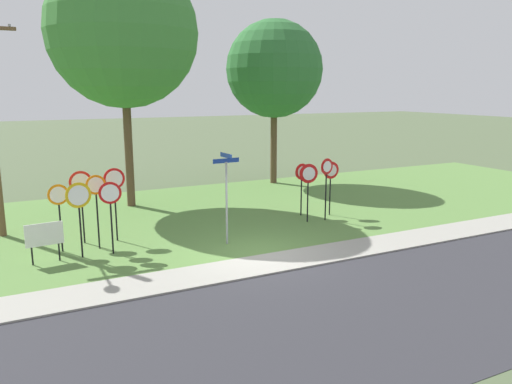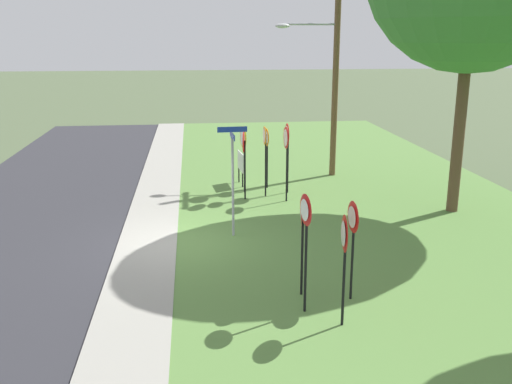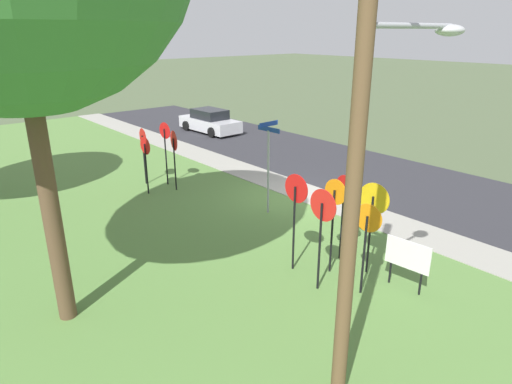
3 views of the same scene
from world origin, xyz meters
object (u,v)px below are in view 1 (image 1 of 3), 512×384
Objects in this scene: stop_sign_far_right at (81,191)px; yield_sign_near_right at (331,176)px; stop_sign_far_center at (115,188)px; yield_sign_near_left at (302,177)px; street_name_post at (226,191)px; notice_board at (44,236)px; stop_sign_near_left at (96,196)px; yield_sign_far_right at (327,175)px; stop_sign_center_tall at (110,202)px; oak_tree_left at (123,32)px; stop_sign_far_left at (79,203)px; oak_tree_right at (274,69)px; yield_sign_far_left at (309,179)px; stop_sign_near_right at (59,204)px.

stop_sign_far_right reaches higher than yield_sign_near_right.
stop_sign_far_center reaches higher than yield_sign_near_right.
stop_sign_far_center is at bearing 176.90° from yield_sign_near_left.
street_name_post reaches higher than notice_board.
stop_sign_near_left is at bearing 157.34° from street_name_post.
street_name_post is at bearing -176.80° from yield_sign_far_right.
stop_sign_center_tall is 9.04m from oak_tree_left.
yield_sign_near_right is 0.21× the size of oak_tree_left.
stop_sign_near_left is 9.44m from yield_sign_near_right.
stop_sign_far_left is 0.27× the size of oak_tree_right.
stop_sign_far_right is at bearing -176.29° from yield_sign_far_left.
stop_sign_far_center is at bearing -176.83° from yield_sign_near_right.
stop_sign_far_left is 9.23m from oak_tree_left.
oak_tree_left reaches higher than yield_sign_near_left.
yield_sign_near_right is (8.73, -0.33, -0.19)m from stop_sign_far_center.
yield_sign_far_right reaches higher than stop_sign_far_left.
stop_sign_near_right is 8.91m from oak_tree_left.
oak_tree_right is (11.25, 7.04, 4.40)m from stop_sign_far_right.
oak_tree_right is (8.49, 2.06, -1.31)m from oak_tree_left.
yield_sign_near_left is (8.96, 1.47, -0.13)m from stop_sign_far_left.
stop_sign_far_right reaches higher than stop_sign_far_left.
stop_sign_far_left reaches higher than notice_board.
yield_sign_near_right is 5.71m from street_name_post.
oak_tree_left reaches higher than oak_tree_right.
notice_board is at bearing -172.50° from stop_sign_center_tall.
stop_sign_far_center is at bearing 144.94° from street_name_post.
oak_tree_left is at bearing 81.18° from stop_sign_center_tall.
yield_sign_near_right is (10.07, 0.99, -0.07)m from stop_sign_far_left.
yield_sign_far_right is at bearing -7.09° from stop_sign_far_left.
yield_sign_far_left is (8.35, -1.08, -0.09)m from stop_sign_far_right.
yield_sign_far_right is (9.14, -1.16, 0.02)m from stop_sign_far_right.
oak_tree_right is at bearing 32.17° from stop_sign_far_right.
stop_sign_near_left is 8.54m from oak_tree_left.
stop_sign_far_center is at bearing 23.43° from notice_board.
oak_tree_right is at bearing 32.84° from stop_sign_far_center.
oak_tree_right is (12.59, 8.59, 5.40)m from notice_board.
notice_board is at bearing -122.12° from oak_tree_left.
stop_sign_far_right is 1.00× the size of yield_sign_far_right.
notice_board is at bearing -158.61° from stop_sign_near_left.
stop_sign_near_left is at bearing -144.11° from oak_tree_right.
stop_sign_far_right is at bearing 149.37° from street_name_post.
stop_sign_near_left reaches higher than notice_board.
oak_tree_right is (10.18, 7.25, 4.37)m from stop_sign_far_center.
stop_sign_near_right is 0.89× the size of stop_sign_far_right.
yield_sign_far_left is at bearing -2.96° from stop_sign_near_left.
stop_sign_far_right is (-1.06, 0.21, -0.03)m from stop_sign_far_center.
oak_tree_left reaches higher than stop_sign_far_left.
stop_sign_far_left is 10.12m from yield_sign_near_right.
stop_sign_near_left reaches higher than stop_sign_near_right.
stop_sign_far_center is 1.02× the size of stop_sign_far_right.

